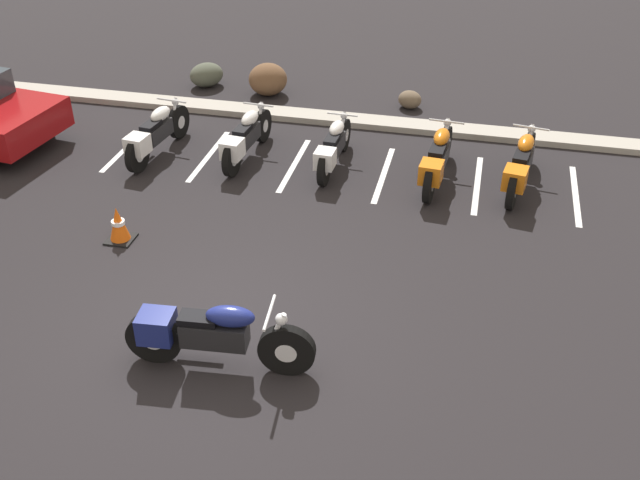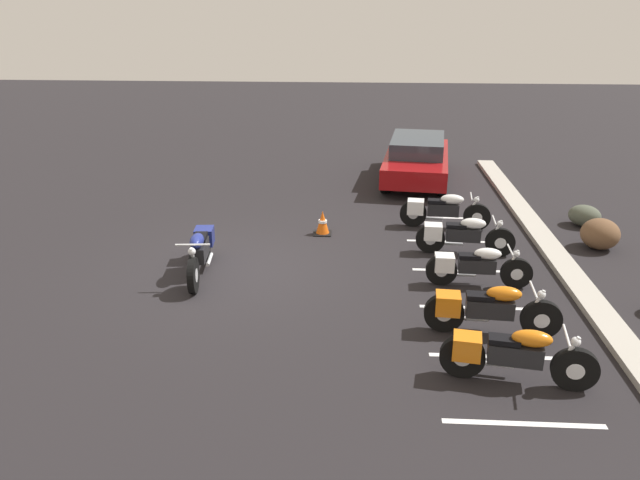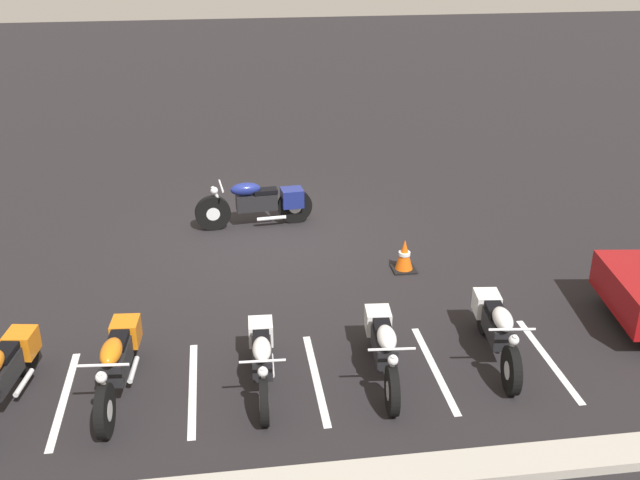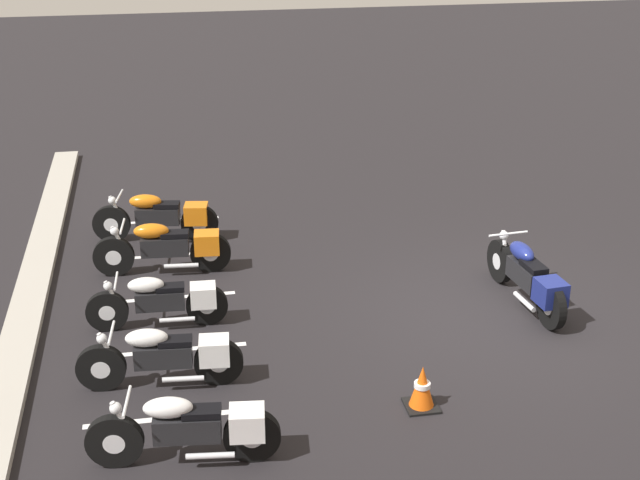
{
  "view_description": "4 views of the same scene",
  "coord_description": "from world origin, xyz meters",
  "px_view_note": "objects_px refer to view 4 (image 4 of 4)",
  "views": [
    {
      "loc": [
        2.94,
        -6.9,
        6.15
      ],
      "look_at": [
        0.94,
        1.7,
        0.42
      ],
      "focal_mm": 42.0,
      "sensor_mm": 36.0,
      "label": 1
    },
    {
      "loc": [
        11.41,
        2.41,
        5.14
      ],
      "look_at": [
        1.04,
        1.79,
        1.09
      ],
      "focal_mm": 35.0,
      "sensor_mm": 36.0,
      "label": 2
    },
    {
      "loc": [
        0.89,
        12.85,
        5.73
      ],
      "look_at": [
        -0.67,
        1.82,
        0.72
      ],
      "focal_mm": 42.0,
      "sensor_mm": 36.0,
      "label": 3
    },
    {
      "loc": [
        -10.95,
        4.54,
        6.09
      ],
      "look_at": [
        1.2,
        2.3,
        0.87
      ],
      "focal_mm": 50.0,
      "sensor_mm": 36.0,
      "label": 4
    }
  ],
  "objects_px": {
    "parked_bike_4": "(162,216)",
    "traffic_cone": "(422,388)",
    "parked_bike_3": "(169,247)",
    "motorcycle_navy_featured": "(529,277)",
    "parked_bike_2": "(164,300)",
    "parked_bike_0": "(193,428)",
    "parked_bike_1": "(168,356)"
  },
  "relations": [
    {
      "from": "motorcycle_navy_featured",
      "to": "parked_bike_0",
      "type": "xyz_separation_m",
      "value": [
        -2.9,
        5.07,
        -0.03
      ]
    },
    {
      "from": "parked_bike_2",
      "to": "parked_bike_4",
      "type": "height_order",
      "value": "parked_bike_4"
    },
    {
      "from": "parked_bike_3",
      "to": "parked_bike_4",
      "type": "height_order",
      "value": "parked_bike_3"
    },
    {
      "from": "motorcycle_navy_featured",
      "to": "parked_bike_0",
      "type": "height_order",
      "value": "motorcycle_navy_featured"
    },
    {
      "from": "parked_bike_0",
      "to": "parked_bike_3",
      "type": "height_order",
      "value": "parked_bike_3"
    },
    {
      "from": "parked_bike_4",
      "to": "traffic_cone",
      "type": "bearing_deg",
      "value": 126.25
    },
    {
      "from": "motorcycle_navy_featured",
      "to": "parked_bike_4",
      "type": "xyz_separation_m",
      "value": [
        3.52,
        5.28,
        -0.02
      ]
    },
    {
      "from": "parked_bike_2",
      "to": "traffic_cone",
      "type": "relative_size",
      "value": 3.54
    },
    {
      "from": "parked_bike_0",
      "to": "parked_bike_3",
      "type": "relative_size",
      "value": 0.97
    },
    {
      "from": "parked_bike_4",
      "to": "parked_bike_3",
      "type": "bearing_deg",
      "value": 102.91
    },
    {
      "from": "parked_bike_1",
      "to": "traffic_cone",
      "type": "distance_m",
      "value": 3.17
    },
    {
      "from": "parked_bike_2",
      "to": "parked_bike_3",
      "type": "bearing_deg",
      "value": -91.3
    },
    {
      "from": "parked_bike_1",
      "to": "parked_bike_4",
      "type": "bearing_deg",
      "value": -85.41
    },
    {
      "from": "parked_bike_2",
      "to": "parked_bike_4",
      "type": "bearing_deg",
      "value": -88.1
    },
    {
      "from": "traffic_cone",
      "to": "parked_bike_0",
      "type": "bearing_deg",
      "value": 102.2
    },
    {
      "from": "parked_bike_0",
      "to": "parked_bike_1",
      "type": "relative_size",
      "value": 1.02
    },
    {
      "from": "parked_bike_3",
      "to": "traffic_cone",
      "type": "height_order",
      "value": "parked_bike_3"
    },
    {
      "from": "parked_bike_3",
      "to": "parked_bike_4",
      "type": "distance_m",
      "value": 1.37
    },
    {
      "from": "motorcycle_navy_featured",
      "to": "traffic_cone",
      "type": "xyz_separation_m",
      "value": [
        -2.3,
        2.3,
        -0.21
      ]
    },
    {
      "from": "parked_bike_0",
      "to": "parked_bike_4",
      "type": "height_order",
      "value": "parked_bike_4"
    },
    {
      "from": "parked_bike_1",
      "to": "parked_bike_2",
      "type": "distance_m",
      "value": 1.6
    },
    {
      "from": "parked_bike_3",
      "to": "traffic_cone",
      "type": "bearing_deg",
      "value": 127.65
    },
    {
      "from": "parked_bike_0",
      "to": "parked_bike_3",
      "type": "bearing_deg",
      "value": -82.14
    },
    {
      "from": "motorcycle_navy_featured",
      "to": "parked_bike_0",
      "type": "distance_m",
      "value": 5.84
    },
    {
      "from": "parked_bike_1",
      "to": "traffic_cone",
      "type": "bearing_deg",
      "value": 165.76
    },
    {
      "from": "motorcycle_navy_featured",
      "to": "parked_bike_3",
      "type": "height_order",
      "value": "motorcycle_navy_featured"
    },
    {
      "from": "parked_bike_0",
      "to": "parked_bike_1",
      "type": "xyz_separation_m",
      "value": [
        1.63,
        0.22,
        -0.01
      ]
    },
    {
      "from": "motorcycle_navy_featured",
      "to": "parked_bike_4",
      "type": "distance_m",
      "value": 6.35
    },
    {
      "from": "parked_bike_3",
      "to": "parked_bike_4",
      "type": "bearing_deg",
      "value": -81.57
    },
    {
      "from": "motorcycle_navy_featured",
      "to": "parked_bike_4",
      "type": "bearing_deg",
      "value": 51.07
    },
    {
      "from": "traffic_cone",
      "to": "motorcycle_navy_featured",
      "type": "bearing_deg",
      "value": -45.07
    },
    {
      "from": "motorcycle_navy_featured",
      "to": "parked_bike_1",
      "type": "distance_m",
      "value": 5.44
    }
  ]
}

